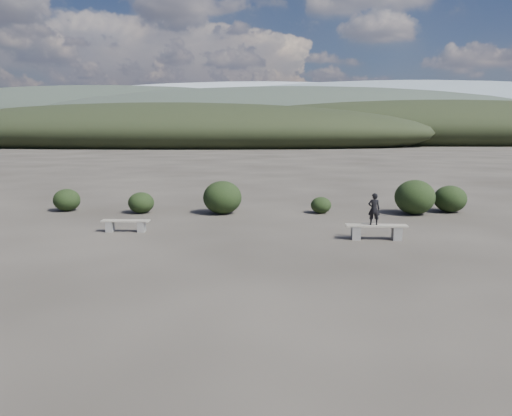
{
  "coord_description": "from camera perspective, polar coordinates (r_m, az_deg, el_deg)",
  "views": [
    {
      "loc": [
        0.81,
        -11.46,
        3.48
      ],
      "look_at": [
        -0.14,
        3.5,
        1.1
      ],
      "focal_mm": 35.0,
      "sensor_mm": 36.0,
      "label": 1
    }
  ],
  "objects": [
    {
      "name": "mountain_ridges",
      "position": [
        350.69,
        2.31,
        10.23
      ],
      "size": [
        500.0,
        400.0,
        56.0
      ],
      "color": "black",
      "rests_on": "ground"
    },
    {
      "name": "shrub_b",
      "position": [
        20.63,
        -3.86,
        1.22
      ],
      "size": [
        1.6,
        1.6,
        1.37
      ],
      "primitive_type": "ellipsoid",
      "color": "black",
      "rests_on": "ground"
    },
    {
      "name": "shrub_e",
      "position": [
        22.55,
        21.3,
        0.98
      ],
      "size": [
        1.36,
        1.36,
        1.13
      ],
      "primitive_type": "ellipsoid",
      "color": "black",
      "rests_on": "ground"
    },
    {
      "name": "shrub_c",
      "position": [
        20.92,
        7.44,
        0.33
      ],
      "size": [
        0.86,
        0.86,
        0.69
      ],
      "primitive_type": "ellipsoid",
      "color": "black",
      "rests_on": "ground"
    },
    {
      "name": "seated_person",
      "position": [
        16.13,
        13.33,
        -0.11
      ],
      "size": [
        0.37,
        0.25,
        1.01
      ],
      "primitive_type": "imported",
      "rotation": [
        0.0,
        0.0,
        3.13
      ],
      "color": "black",
      "rests_on": "bench_right"
    },
    {
      "name": "shrub_d",
      "position": [
        21.46,
        17.69,
        1.19
      ],
      "size": [
        1.63,
        1.63,
        1.43
      ],
      "primitive_type": "ellipsoid",
      "color": "black",
      "rests_on": "ground"
    },
    {
      "name": "bench_left",
      "position": [
        17.59,
        -14.67,
        -1.86
      ],
      "size": [
        1.64,
        0.39,
        0.41
      ],
      "rotation": [
        0.0,
        0.0,
        0.03
      ],
      "color": "gray",
      "rests_on": "ground"
    },
    {
      "name": "shrub_a",
      "position": [
        21.33,
        -13.0,
        0.6
      ],
      "size": [
        1.07,
        1.07,
        0.88
      ],
      "primitive_type": "ellipsoid",
      "color": "black",
      "rests_on": "ground"
    },
    {
      "name": "ground",
      "position": [
        12.0,
        -0.38,
        -7.84
      ],
      "size": [
        1200.0,
        1200.0,
        0.0
      ],
      "primitive_type": "plane",
      "color": "#2D2823",
      "rests_on": "ground"
    },
    {
      "name": "bench_right",
      "position": [
        16.27,
        13.59,
        -2.53
      ],
      "size": [
        1.92,
        0.4,
        0.48
      ],
      "rotation": [
        0.0,
        0.0,
        0.0
      ],
      "color": "gray",
      "rests_on": "ground"
    },
    {
      "name": "shrub_f",
      "position": [
        22.81,
        -20.82,
        0.86
      ],
      "size": [
        1.12,
        1.12,
        0.95
      ],
      "primitive_type": "ellipsoid",
      "color": "black",
      "rests_on": "ground"
    }
  ]
}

